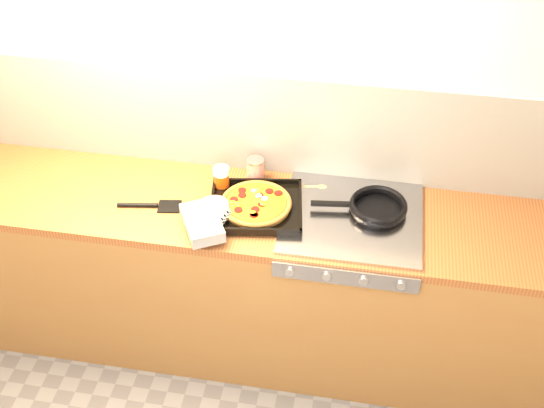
% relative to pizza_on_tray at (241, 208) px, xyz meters
% --- Properties ---
extents(room_shell, '(3.20, 3.20, 3.20)m').
position_rel_pizza_on_tray_xyz_m(room_shell, '(0.03, 0.35, 0.21)').
color(room_shell, white).
rests_on(room_shell, ground).
extents(counter_run, '(3.20, 0.62, 0.90)m').
position_rel_pizza_on_tray_xyz_m(counter_run, '(0.03, 0.06, -0.49)').
color(counter_run, brown).
rests_on(counter_run, ground).
extents(stovetop, '(0.60, 0.56, 0.02)m').
position_rel_pizza_on_tray_xyz_m(stovetop, '(0.48, 0.06, -0.04)').
color(stovetop, '#9E9EA3').
rests_on(stovetop, counter_run).
extents(pizza_on_tray, '(0.54, 0.52, 0.07)m').
position_rel_pizza_on_tray_xyz_m(pizza_on_tray, '(0.00, 0.00, 0.00)').
color(pizza_on_tray, black).
rests_on(pizza_on_tray, stovetop).
extents(frying_pan, '(0.43, 0.28, 0.04)m').
position_rel_pizza_on_tray_xyz_m(frying_pan, '(0.58, 0.12, -0.01)').
color(frying_pan, black).
rests_on(frying_pan, stovetop).
extents(tomato_can, '(0.10, 0.10, 0.12)m').
position_rel_pizza_on_tray_xyz_m(tomato_can, '(0.01, 0.26, 0.02)').
color(tomato_can, maroon).
rests_on(tomato_can, counter_run).
extents(juice_glass, '(0.09, 0.09, 0.12)m').
position_rel_pizza_on_tray_xyz_m(juice_glass, '(-0.13, 0.17, 0.02)').
color(juice_glass, '#CC450C').
rests_on(juice_glass, counter_run).
extents(wooden_spoon, '(0.30, 0.08, 0.02)m').
position_rel_pizza_on_tray_xyz_m(wooden_spoon, '(0.23, 0.23, -0.03)').
color(wooden_spoon, '#AF8A4A').
rests_on(wooden_spoon, counter_run).
extents(black_spatula, '(0.29, 0.10, 0.02)m').
position_rel_pizza_on_tray_xyz_m(black_spatula, '(-0.41, -0.01, -0.04)').
color(black_spatula, black).
rests_on(black_spatula, counter_run).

